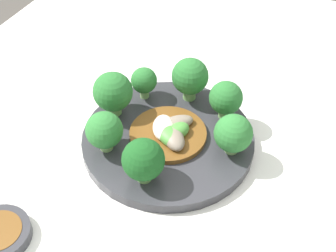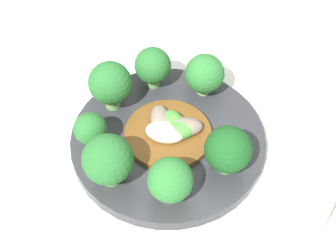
# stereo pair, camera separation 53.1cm
# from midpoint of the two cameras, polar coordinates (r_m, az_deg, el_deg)

# --- Properties ---
(plate) EXTENTS (0.25, 0.25, 0.02)m
(plate) POSITION_cam_midpoint_polar(r_m,az_deg,el_deg) (0.59, 18.48, -14.81)
(plate) COLOR #333338
(plate) RESTS_ON table
(broccoli_east) EXTENTS (0.06, 0.06, 0.07)m
(broccoli_east) POSITION_cam_midpoint_polar(r_m,az_deg,el_deg) (0.51, 18.24, -20.07)
(broccoli_east) COLOR #70A356
(broccoli_east) RESTS_ON plate
(broccoli_west) EXTENTS (0.06, 0.06, 0.07)m
(broccoli_west) POSITION_cam_midpoint_polar(r_m,az_deg,el_deg) (0.61, 20.70, -5.27)
(broccoli_west) COLOR #70A356
(broccoli_west) RESTS_ON plate
(broccoli_southeast) EXTENTS (0.05, 0.05, 0.06)m
(broccoli_southeast) POSITION_cam_midpoint_polar(r_m,az_deg,el_deg) (0.52, 10.76, -15.24)
(broccoli_southeast) COLOR #89B76B
(broccoli_southeast) RESTS_ON plate
(broccoli_north) EXTENTS (0.05, 0.05, 0.06)m
(broccoli_north) POSITION_cam_midpoint_polar(r_m,az_deg,el_deg) (0.58, 28.73, -14.14)
(broccoli_north) COLOR #89B76B
(broccoli_north) RESTS_ON plate
(broccoli_northwest) EXTENTS (0.05, 0.05, 0.06)m
(broccoli_northwest) POSITION_cam_midpoint_polar(r_m,az_deg,el_deg) (0.61, 26.16, -8.51)
(broccoli_northwest) COLOR #70A356
(broccoli_northwest) RESTS_ON plate
(broccoli_southwest) EXTENTS (0.04, 0.04, 0.05)m
(broccoli_southwest) POSITION_cam_midpoint_polar(r_m,az_deg,el_deg) (0.60, 14.00, -5.87)
(broccoli_southwest) COLOR #89B76B
(broccoli_southwest) RESTS_ON plate
(broccoli_south) EXTENTS (0.06, 0.06, 0.07)m
(broccoli_south) POSITION_cam_midpoint_polar(r_m,az_deg,el_deg) (0.56, 10.42, -8.36)
(broccoli_south) COLOR #70A356
(broccoli_south) RESTS_ON plate
(stirfry_center) EXTENTS (0.11, 0.11, 0.03)m
(stirfry_center) POSITION_cam_midpoint_polar(r_m,az_deg,el_deg) (0.58, 19.23, -14.09)
(stirfry_center) COLOR brown
(stirfry_center) RESTS_ON plate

